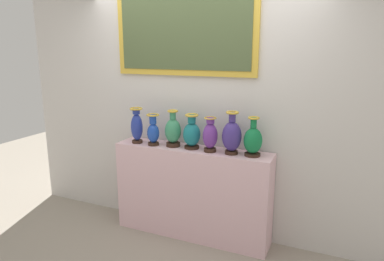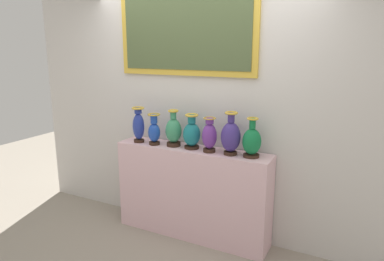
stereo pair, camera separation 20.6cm
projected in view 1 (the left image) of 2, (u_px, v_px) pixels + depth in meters
The scene contains 10 objects.
ground_plane at pixel (192, 234), 3.79m from camera, with size 10.39×10.39×0.00m, color gray.
display_shelf at pixel (192, 192), 3.68m from camera, with size 1.66×0.33×0.97m, color beige.
back_wall at pixel (200, 100), 3.66m from camera, with size 4.39×0.14×2.82m.
vase_cobalt at pixel (137, 126), 3.72m from camera, with size 0.14×0.14×0.39m.
vase_sapphire at pixel (153, 131), 3.64m from camera, with size 0.13×0.13×0.33m.
vase_jade at pixel (173, 131), 3.60m from camera, with size 0.17×0.17×0.38m.
vase_teal at pixel (192, 134), 3.52m from camera, with size 0.18×0.18×0.36m.
vase_violet at pixel (210, 136), 3.41m from camera, with size 0.15×0.15×0.35m.
vase_indigo at pixel (232, 136), 3.33m from camera, with size 0.19×0.19×0.42m.
vase_emerald at pixel (253, 140), 3.27m from camera, with size 0.18×0.18×0.38m.
Camera 1 is at (1.38, -3.14, 1.97)m, focal length 32.56 mm.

